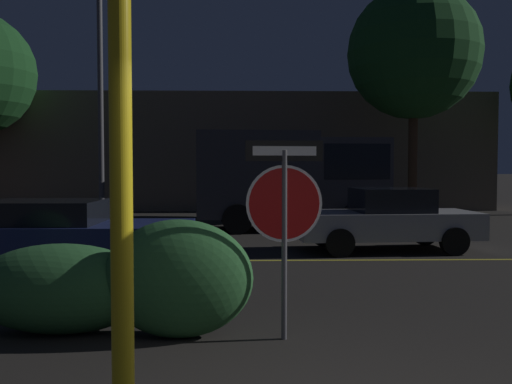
{
  "coord_description": "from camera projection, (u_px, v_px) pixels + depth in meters",
  "views": [
    {
      "loc": [
        -0.73,
        -3.73,
        1.87
      ],
      "look_at": [
        -0.5,
        5.58,
        1.45
      ],
      "focal_mm": 40.0,
      "sensor_mm": 36.0,
      "label": 1
    }
  ],
  "objects": [
    {
      "name": "yellow_pole_left",
      "position": [
        122.0,
        240.0,
        3.34
      ],
      "size": [
        0.13,
        0.13,
        2.88
      ],
      "primitive_type": "cylinder",
      "color": "yellow",
      "rests_on": "ground_plane"
    },
    {
      "name": "road_center_stripe",
      "position": [
        279.0,
        260.0,
        11.31
      ],
      "size": [
        34.2,
        0.12,
        0.01
      ],
      "primitive_type": "cube",
      "color": "gold",
      "rests_on": "ground_plane"
    },
    {
      "name": "passing_car_1",
      "position": [
        51.0,
        236.0,
        9.91
      ],
      "size": [
        4.91,
        1.96,
        1.28
      ],
      "rotation": [
        0.0,
        0.0,
        -1.58
      ],
      "color": "navy",
      "rests_on": "ground_plane"
    },
    {
      "name": "delivery_truck",
      "position": [
        295.0,
        175.0,
        16.8
      ],
      "size": [
        5.7,
        2.63,
        2.87
      ],
      "rotation": [
        0.0,
        0.0,
        -1.49
      ],
      "color": "#2D2D33",
      "rests_on": "ground_plane"
    },
    {
      "name": "tree_2",
      "position": [
        414.0,
        53.0,
        20.08
      ],
      "size": [
        4.68,
        4.68,
        8.22
      ],
      "color": "#422D1E",
      "rests_on": "ground_plane"
    },
    {
      "name": "hedge_bush_1",
      "position": [
        61.0,
        289.0,
        6.37
      ],
      "size": [
        2.05,
        0.92,
        1.01
      ],
      "primitive_type": "ellipsoid",
      "color": "#2D6633",
      "rests_on": "ground_plane"
    },
    {
      "name": "hedge_bush_2",
      "position": [
        179.0,
        279.0,
        6.2
      ],
      "size": [
        1.63,
        0.75,
        1.3
      ],
      "primitive_type": "ellipsoid",
      "color": "#2D6633",
      "rests_on": "ground_plane"
    },
    {
      "name": "building_backdrop",
      "position": [
        237.0,
        152.0,
        25.14
      ],
      "size": [
        21.81,
        3.26,
        4.97
      ],
      "primitive_type": "cube",
      "color": "#6B5B4C",
      "rests_on": "ground_plane"
    },
    {
      "name": "stop_sign",
      "position": [
        284.0,
        202.0,
        6.11
      ],
      "size": [
        0.84,
        0.11,
        2.15
      ],
      "rotation": [
        0.0,
        0.0,
        0.11
      ],
      "color": "#4C4C51",
      "rests_on": "ground_plane"
    },
    {
      "name": "passing_car_2",
      "position": [
        386.0,
        220.0,
        12.61
      ],
      "size": [
        4.13,
        2.03,
        1.38
      ],
      "rotation": [
        0.0,
        0.0,
        1.64
      ],
      "color": "#9E9EA3",
      "rests_on": "ground_plane"
    },
    {
      "name": "street_lamp",
      "position": [
        100.0,
        41.0,
        16.58
      ],
      "size": [
        0.5,
        0.5,
        8.32
      ],
      "color": "#4C4C51",
      "rests_on": "ground_plane"
    }
  ]
}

